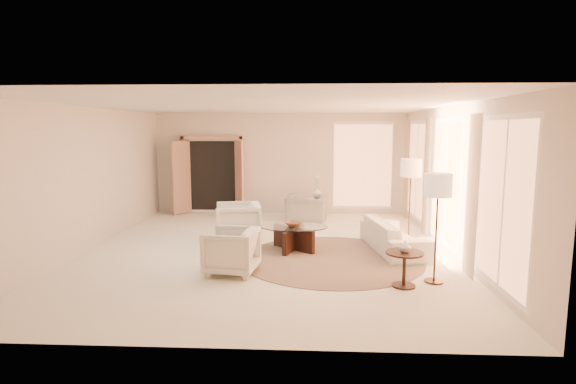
{
  "coord_description": "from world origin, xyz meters",
  "views": [
    {
      "loc": [
        0.84,
        -8.54,
        2.36
      ],
      "look_at": [
        0.4,
        0.4,
        1.1
      ],
      "focal_mm": 28.0,
      "sensor_mm": 36.0,
      "label": 1
    }
  ],
  "objects_px": {
    "sofa": "(394,235)",
    "floor_lamp_far": "(438,190)",
    "armchair_right": "(231,249)",
    "end_table": "(404,263)",
    "floor_lamp_near": "(411,172)",
    "accent_chair": "(306,204)",
    "side_table": "(317,205)",
    "end_vase": "(405,247)",
    "side_vase": "(317,192)",
    "bowl": "(294,224)",
    "coffee_table": "(294,235)",
    "armchair_left": "(238,221)"
  },
  "relations": [
    {
      "from": "sofa",
      "to": "floor_lamp_far",
      "type": "distance_m",
      "value": 2.19
    },
    {
      "from": "armchair_right",
      "to": "end_table",
      "type": "bearing_deg",
      "value": 86.49
    },
    {
      "from": "floor_lamp_near",
      "to": "accent_chair",
      "type": "bearing_deg",
      "value": 134.35
    },
    {
      "from": "end_table",
      "to": "side_table",
      "type": "relative_size",
      "value": 1.0
    },
    {
      "from": "end_vase",
      "to": "floor_lamp_near",
      "type": "bearing_deg",
      "value": 76.43
    },
    {
      "from": "armchair_right",
      "to": "floor_lamp_near",
      "type": "relative_size",
      "value": 0.47
    },
    {
      "from": "end_vase",
      "to": "side_vase",
      "type": "relative_size",
      "value": 0.66
    },
    {
      "from": "accent_chair",
      "to": "side_vase",
      "type": "height_order",
      "value": "accent_chair"
    },
    {
      "from": "side_vase",
      "to": "floor_lamp_far",
      "type": "bearing_deg",
      "value": -70.68
    },
    {
      "from": "armchair_right",
      "to": "floor_lamp_far",
      "type": "bearing_deg",
      "value": 91.84
    },
    {
      "from": "floor_lamp_far",
      "to": "side_table",
      "type": "bearing_deg",
      "value": 109.32
    },
    {
      "from": "side_table",
      "to": "floor_lamp_near",
      "type": "height_order",
      "value": "floor_lamp_near"
    },
    {
      "from": "sofa",
      "to": "floor_lamp_near",
      "type": "height_order",
      "value": "floor_lamp_near"
    },
    {
      "from": "armchair_right",
      "to": "bowl",
      "type": "height_order",
      "value": "armchair_right"
    },
    {
      "from": "coffee_table",
      "to": "bowl",
      "type": "bearing_deg",
      "value": 0.0
    },
    {
      "from": "accent_chair",
      "to": "floor_lamp_near",
      "type": "relative_size",
      "value": 0.57
    },
    {
      "from": "side_table",
      "to": "end_vase",
      "type": "xyz_separation_m",
      "value": [
        1.24,
        -5.2,
        0.27
      ]
    },
    {
      "from": "armchair_right",
      "to": "floor_lamp_near",
      "type": "bearing_deg",
      "value": 129.59
    },
    {
      "from": "end_table",
      "to": "end_vase",
      "type": "relative_size",
      "value": 3.33
    },
    {
      "from": "armchair_right",
      "to": "coffee_table",
      "type": "xyz_separation_m",
      "value": [
        0.97,
        1.46,
        -0.1
      ]
    },
    {
      "from": "armchair_right",
      "to": "end_table",
      "type": "xyz_separation_m",
      "value": [
        2.71,
        -0.51,
        -0.04
      ]
    },
    {
      "from": "coffee_table",
      "to": "floor_lamp_near",
      "type": "height_order",
      "value": "floor_lamp_near"
    },
    {
      "from": "armchair_right",
      "to": "end_vase",
      "type": "relative_size",
      "value": 4.81
    },
    {
      "from": "armchair_right",
      "to": "end_vase",
      "type": "bearing_deg",
      "value": 86.49
    },
    {
      "from": "floor_lamp_near",
      "to": "end_vase",
      "type": "xyz_separation_m",
      "value": [
        -0.64,
        -2.63,
        -0.88
      ]
    },
    {
      "from": "armchair_left",
      "to": "floor_lamp_far",
      "type": "height_order",
      "value": "floor_lamp_far"
    },
    {
      "from": "armchair_left",
      "to": "floor_lamp_near",
      "type": "bearing_deg",
      "value": 81.36
    },
    {
      "from": "sofa",
      "to": "accent_chair",
      "type": "height_order",
      "value": "accent_chair"
    },
    {
      "from": "end_vase",
      "to": "armchair_right",
      "type": "bearing_deg",
      "value": 169.35
    },
    {
      "from": "sofa",
      "to": "accent_chair",
      "type": "bearing_deg",
      "value": 23.07
    },
    {
      "from": "armchair_left",
      "to": "side_table",
      "type": "distance_m",
      "value": 3.16
    },
    {
      "from": "end_table",
      "to": "bowl",
      "type": "xyz_separation_m",
      "value": [
        -1.74,
        1.97,
        0.16
      ]
    },
    {
      "from": "end_table",
      "to": "side_table",
      "type": "height_order",
      "value": "side_table"
    },
    {
      "from": "bowl",
      "to": "end_table",
      "type": "bearing_deg",
      "value": -48.6
    },
    {
      "from": "armchair_right",
      "to": "end_table",
      "type": "height_order",
      "value": "armchair_right"
    },
    {
      "from": "accent_chair",
      "to": "end_table",
      "type": "distance_m",
      "value": 5.06
    },
    {
      "from": "accent_chair",
      "to": "end_table",
      "type": "height_order",
      "value": "accent_chair"
    },
    {
      "from": "end_table",
      "to": "side_vase",
      "type": "bearing_deg",
      "value": 103.43
    },
    {
      "from": "armchair_left",
      "to": "floor_lamp_near",
      "type": "xyz_separation_m",
      "value": [
        3.56,
        0.11,
        1.03
      ]
    },
    {
      "from": "coffee_table",
      "to": "floor_lamp_far",
      "type": "height_order",
      "value": "floor_lamp_far"
    },
    {
      "from": "end_vase",
      "to": "end_table",
      "type": "bearing_deg",
      "value": 0.0
    },
    {
      "from": "sofa",
      "to": "end_vase",
      "type": "distance_m",
      "value": 2.09
    },
    {
      "from": "end_vase",
      "to": "bowl",
      "type": "bearing_deg",
      "value": 131.4
    },
    {
      "from": "armchair_left",
      "to": "coffee_table",
      "type": "xyz_separation_m",
      "value": [
        1.18,
        -0.55,
        -0.15
      ]
    },
    {
      "from": "bowl",
      "to": "floor_lamp_near",
      "type": "bearing_deg",
      "value": 15.65
    },
    {
      "from": "sofa",
      "to": "side_table",
      "type": "bearing_deg",
      "value": 16.02
    },
    {
      "from": "armchair_left",
      "to": "side_vase",
      "type": "xyz_separation_m",
      "value": [
        1.68,
        2.68,
        0.23
      ]
    },
    {
      "from": "floor_lamp_near",
      "to": "bowl",
      "type": "height_order",
      "value": "floor_lamp_near"
    },
    {
      "from": "coffee_table",
      "to": "end_table",
      "type": "xyz_separation_m",
      "value": [
        1.74,
        -1.97,
        0.06
      ]
    },
    {
      "from": "armchair_right",
      "to": "end_table",
      "type": "relative_size",
      "value": 1.45
    }
  ]
}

